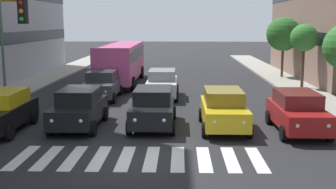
# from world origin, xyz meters

# --- Properties ---
(ground_plane) EXTENTS (180.00, 180.00, 0.00)m
(ground_plane) POSITION_xyz_m (0.00, 0.00, 0.00)
(ground_plane) COLOR #262628
(crosswalk_markings) EXTENTS (8.55, 2.80, 0.01)m
(crosswalk_markings) POSITION_xyz_m (-0.00, 0.00, 0.00)
(crosswalk_markings) COLOR silver
(crosswalk_markings) RESTS_ON ground_plane
(car_0) EXTENTS (2.02, 4.44, 1.72)m
(car_0) POSITION_xyz_m (-6.39, -3.84, 0.89)
(car_0) COLOR maroon
(car_0) RESTS_ON ground_plane
(car_1) EXTENTS (2.02, 4.44, 1.72)m
(car_1) POSITION_xyz_m (-3.32, -4.30, 0.89)
(car_1) COLOR gold
(car_1) RESTS_ON ground_plane
(car_2) EXTENTS (2.02, 4.44, 1.72)m
(car_2) POSITION_xyz_m (-0.21, -4.60, 0.89)
(car_2) COLOR black
(car_2) RESTS_ON ground_plane
(car_3) EXTENTS (2.02, 4.44, 1.72)m
(car_3) POSITION_xyz_m (3.05, -4.40, 0.89)
(car_3) COLOR black
(car_3) RESTS_ON ground_plane
(car_4) EXTENTS (2.02, 4.44, 1.72)m
(car_4) POSITION_xyz_m (6.21, -3.60, 0.89)
(car_4) COLOR black
(car_4) RESTS_ON ground_plane
(car_row2_0) EXTENTS (2.02, 4.44, 1.72)m
(car_row2_0) POSITION_xyz_m (3.31, -11.59, 0.89)
(car_row2_0) COLOR #474C51
(car_row2_0) RESTS_ON ground_plane
(car_row2_1) EXTENTS (2.02, 4.44, 1.72)m
(car_row2_1) POSITION_xyz_m (-0.30, -12.08, 0.89)
(car_row2_1) COLOR silver
(car_row2_1) RESTS_ON ground_plane
(bus_behind_traffic) EXTENTS (2.78, 10.50, 3.00)m
(bus_behind_traffic) POSITION_xyz_m (3.05, -18.24, 1.86)
(bus_behind_traffic) COLOR #DB5193
(bus_behind_traffic) RESTS_ON ground_plane
(street_lamp_right) EXTENTS (2.52, 0.28, 6.67)m
(street_lamp_right) POSITION_xyz_m (8.40, -10.41, 4.23)
(street_lamp_right) COLOR #4C6B56
(street_lamp_right) RESTS_ON sidewalk_right
(street_tree_2) EXTENTS (1.87, 1.87, 4.36)m
(street_tree_2) POSITION_xyz_m (-9.82, -15.58, 3.55)
(street_tree_2) COLOR #513823
(street_tree_2) RESTS_ON sidewalk_left
(street_tree_3) EXTENTS (2.77, 2.77, 4.89)m
(street_tree_3) POSITION_xyz_m (-9.83, -21.66, 3.64)
(street_tree_3) COLOR #513823
(street_tree_3) RESTS_ON sidewalk_left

